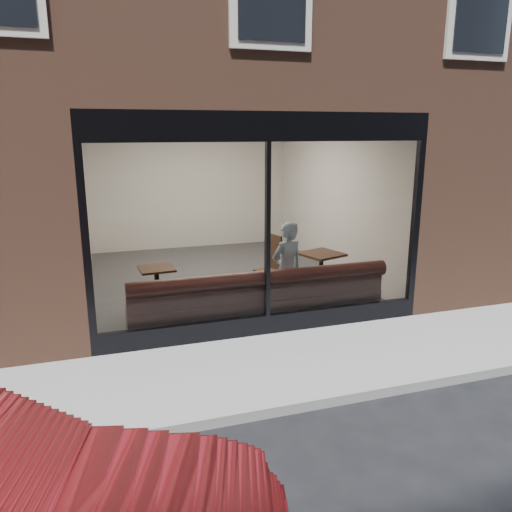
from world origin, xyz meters
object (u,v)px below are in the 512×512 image
object	(u,v)px
banquette	(259,310)
cafe_table_right	(322,254)
person	(287,270)
cafe_table_left	(156,269)
cafe_chair_right	(267,271)

from	to	relation	value
banquette	cafe_table_right	bearing A→B (deg)	35.52
banquette	cafe_table_right	xyz separation A→B (m)	(1.59, 1.13, 0.52)
person	cafe_table_left	world-z (taller)	person
banquette	cafe_table_left	bearing A→B (deg)	143.21
cafe_table_left	cafe_chair_right	size ratio (longest dim) A/B	1.35
person	cafe_table_right	distance (m)	1.43
cafe_table_right	cafe_chair_right	world-z (taller)	cafe_table_right
cafe_table_right	cafe_chair_right	size ratio (longest dim) A/B	1.64
cafe_table_left	cafe_table_right	xyz separation A→B (m)	(3.01, 0.07, 0.00)
cafe_table_right	cafe_chair_right	xyz separation A→B (m)	(-0.74, 0.90, -0.50)
cafe_table_right	banquette	bearing A→B (deg)	-144.48
cafe_chair_right	cafe_table_right	bearing A→B (deg)	113.55
banquette	person	distance (m)	0.79
cafe_table_left	cafe_table_right	world-z (taller)	cafe_table_right
banquette	cafe_table_left	size ratio (longest dim) A/B	7.17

